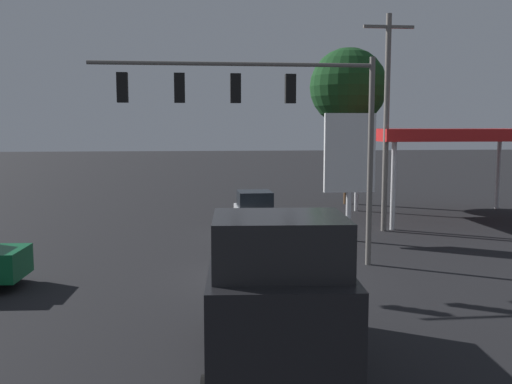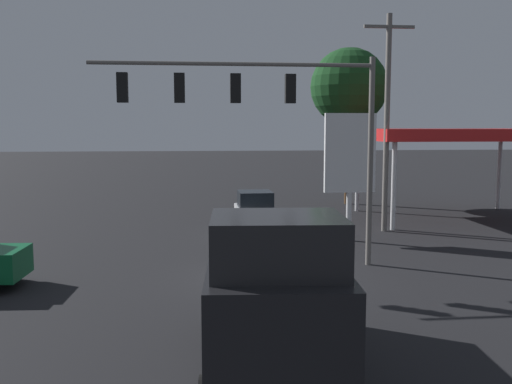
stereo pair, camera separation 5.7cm
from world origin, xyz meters
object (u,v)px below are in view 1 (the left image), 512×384
Objects in this scene: utility_pole at (386,118)px; price_sign at (350,157)px; traffic_signal_assembly at (261,106)px; hatchback_crossing at (255,213)px; street_tree at (348,87)px; delivery_truck at (271,295)px.

price_sign is (2.33, 2.11, -1.68)m from utility_pole.
hatchback_crossing is (-0.48, -6.47, -4.75)m from traffic_signal_assembly.
street_tree is (-7.45, -16.13, 1.79)m from traffic_signal_assembly.
hatchback_crossing is (-1.31, -15.45, -0.75)m from delivery_truck.
hatchback_crossing is at bearing -0.15° from utility_pole.
utility_pole reaches higher than price_sign.
utility_pole is 7.64m from hatchback_crossing.
street_tree is at bearing 142.83° from hatchback_crossing.
price_sign is 0.56× the size of street_tree.
price_sign is 0.80× the size of delivery_truck.
traffic_signal_assembly is 1.42× the size of delivery_truck.
price_sign is at bearing -135.12° from traffic_signal_assembly.
price_sign is 1.45× the size of hatchback_crossing.
traffic_signal_assembly is 2.57× the size of hatchback_crossing.
delivery_truck is at bearing -6.21° from hatchback_crossing.
utility_pole is 1.02× the size of street_tree.
traffic_signal_assembly is at bearing 65.22° from street_tree.
delivery_truck is 15.53m from hatchback_crossing.
delivery_truck is at bearing 71.75° from street_tree.
delivery_truck reaches higher than hatchback_crossing.
traffic_signal_assembly reaches higher than price_sign.
street_tree is at bearing -94.47° from utility_pole.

